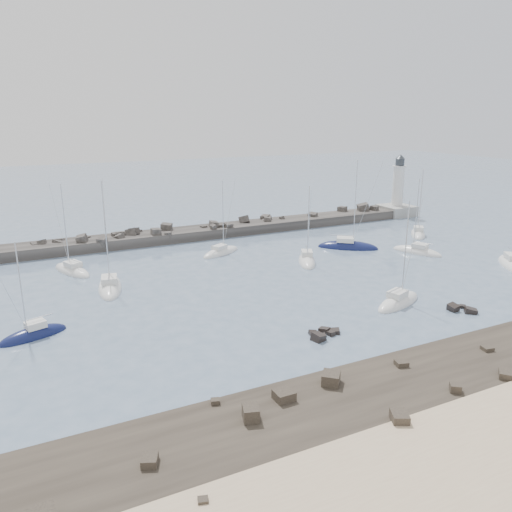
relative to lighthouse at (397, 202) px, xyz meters
The scene contains 15 objects.
ground 60.52m from the lighthouse, 141.04° to the right, with size 400.00×400.00×0.00m, color slate.
rock_shelf 76.13m from the lighthouse, 127.93° to the right, with size 140.00×12.00×1.92m.
rock_cluster_near 70.10m from the lighthouse, 137.39° to the right, with size 4.19×3.05×1.54m.
rock_cluster_far 58.79m from the lighthouse, 123.87° to the right, with size 2.93×3.51×1.47m.
breakwater 55.78m from the lighthouse, behind, with size 115.00×7.56×5.24m.
lighthouse is the anchor object (origin of this frame).
sailboat_1 73.74m from the lighthouse, behind, with size 5.84×9.31×14.10m.
sailboat_2 86.15m from the lighthouse, 156.70° to the right, with size 7.42×4.25×11.51m.
sailboat_3 72.55m from the lighthouse, 162.11° to the right, with size 4.87×10.21×15.56m.
sailboat_4 50.59m from the lighthouse, 165.59° to the right, with size 8.64×6.08×13.20m.
sailboat_5 45.25m from the lighthouse, 148.85° to the right, with size 6.09×8.54×13.32m.
sailboat_6 57.91m from the lighthouse, 131.00° to the right, with size 9.10×5.55×13.91m.
sailboat_7 33.68m from the lighthouse, 145.32° to the right, with size 10.25×8.93×16.43m.
sailboat_8 32.97m from the lighthouse, 125.22° to the right, with size 5.81×8.90×13.53m.
sailboat_10 19.93m from the lighthouse, 119.22° to the right, with size 7.59×8.19×13.67m.
Camera 1 is at (-32.26, -49.70, 22.73)m, focal length 35.00 mm.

